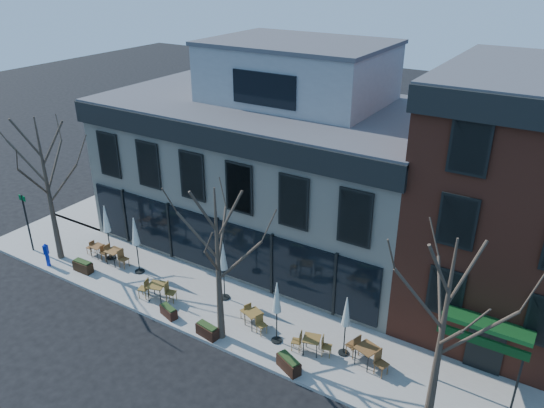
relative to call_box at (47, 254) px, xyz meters
The scene contains 25 objects.
ground 9.34m from the call_box, 26.14° to the left, with size 120.00×120.00×0.00m, color black.
sidewalk_front 11.79m from the call_box, ahead, with size 33.50×4.70×0.15m, color gray.
sidewalk_side 10.53m from the call_box, 106.01° to the left, with size 4.50×12.00×0.15m, color gray.
corner_building 13.04m from the call_box, 47.41° to the left, with size 18.39×10.39×11.10m.
red_brick_building 23.69m from the call_box, 23.04° to the left, with size 8.20×11.78×11.18m.
tree_corner 3.51m from the call_box, 98.57° to the left, with size 3.93×3.98×7.92m.
tree_mid 11.74m from the call_box, ahead, with size 3.50×3.55×7.04m.
tree_right 20.61m from the call_box, ahead, with size 3.72×3.77×7.48m.
sign_pole 2.54m from the call_box, 164.44° to the left, with size 0.50×0.10×3.40m.
call_box is the anchor object (origin of this frame).
cafe_set_0 2.57m from the call_box, 52.99° to the left, with size 1.57×0.64×0.83m.
cafe_set_1 3.51m from the call_box, 35.40° to the left, with size 1.86×0.75×0.98m.
cafe_set_2 7.13m from the call_box, ahead, with size 1.97×1.04×1.01m.
cafe_set_3 12.23m from the call_box, ahead, with size 1.74×1.04×0.90m.
cafe_set_4 15.20m from the call_box, ahead, with size 1.77×0.89×0.91m.
cafe_set_5 17.46m from the call_box, ahead, with size 2.04×1.07×1.05m.
umbrella_0 3.56m from the call_box, 45.64° to the left, with size 0.51×0.51×3.16m.
umbrella_1 5.27m from the call_box, 24.64° to the left, with size 0.51×0.51×3.16m.
umbrella_2 10.20m from the call_box, 14.81° to the left, with size 0.50×0.50×3.14m.
umbrella_3 13.66m from the call_box, ahead, with size 0.47×0.47×2.96m.
umbrella_4 16.47m from the call_box, ahead, with size 0.45×0.45×2.80m.
planter_0 2.16m from the call_box, 16.35° to the left, with size 1.11×0.47×0.62m.
planter_1 8.45m from the call_box, ahead, with size 1.01×0.62×0.53m.
planter_2 10.82m from the call_box, ahead, with size 1.11×0.57×0.59m.
planter_3 14.86m from the call_box, ahead, with size 1.20×0.85×0.62m.
Camera 1 is at (14.59, -18.35, 15.11)m, focal length 35.00 mm.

